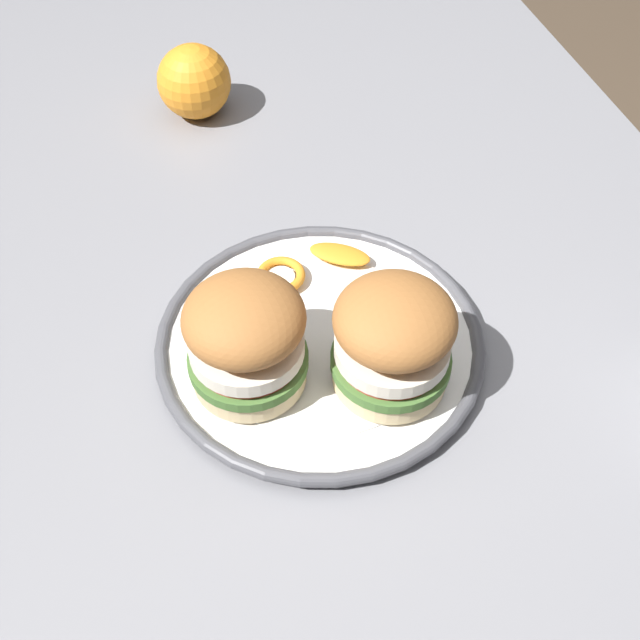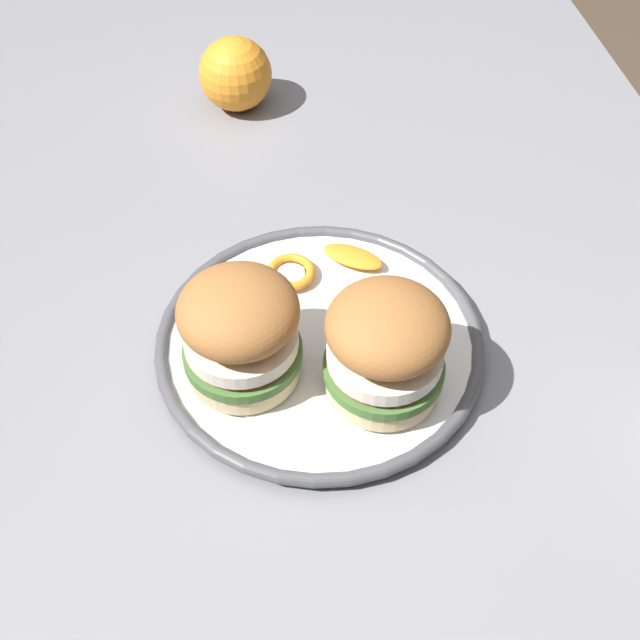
% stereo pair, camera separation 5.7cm
% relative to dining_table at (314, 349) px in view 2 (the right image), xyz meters
% --- Properties ---
extents(ground_plane, '(8.00, 8.00, 0.00)m').
position_rel_dining_table_xyz_m(ground_plane, '(0.00, 0.00, -0.64)').
color(ground_plane, '#4C3D2D').
extents(dining_table, '(1.37, 0.87, 0.73)m').
position_rel_dining_table_xyz_m(dining_table, '(0.00, 0.00, 0.00)').
color(dining_table, gray).
rests_on(dining_table, ground).
extents(dinner_plate, '(0.29, 0.29, 0.02)m').
position_rel_dining_table_xyz_m(dinner_plate, '(-0.08, 0.01, 0.11)').
color(dinner_plate, white).
rests_on(dinner_plate, dining_table).
extents(sandwich_half_left, '(0.12, 0.12, 0.10)m').
position_rel_dining_table_xyz_m(sandwich_half_left, '(-0.14, -0.04, 0.16)').
color(sandwich_half_left, beige).
rests_on(sandwich_half_left, dinner_plate).
extents(sandwich_half_right, '(0.12, 0.12, 0.10)m').
position_rel_dining_table_xyz_m(sandwich_half_right, '(-0.10, 0.07, 0.16)').
color(sandwich_half_right, beige).
rests_on(sandwich_half_right, dinner_plate).
extents(orange_peel_curled, '(0.06, 0.06, 0.01)m').
position_rel_dining_table_xyz_m(orange_peel_curled, '(-0.00, 0.02, 0.12)').
color(orange_peel_curled, orange).
rests_on(orange_peel_curled, dinner_plate).
extents(orange_peel_strip_long, '(0.06, 0.06, 0.01)m').
position_rel_dining_table_xyz_m(orange_peel_strip_long, '(0.01, -0.04, 0.12)').
color(orange_peel_strip_long, orange).
rests_on(orange_peel_strip_long, dinner_plate).
extents(orange_peel_strip_short, '(0.08, 0.04, 0.01)m').
position_rel_dining_table_xyz_m(orange_peel_strip_short, '(-0.07, -0.07, 0.12)').
color(orange_peel_strip_short, orange).
rests_on(orange_peel_strip_short, dinner_plate).
extents(whole_orange, '(0.08, 0.08, 0.08)m').
position_rel_dining_table_xyz_m(whole_orange, '(0.30, 0.04, 0.14)').
color(whole_orange, orange).
rests_on(whole_orange, dining_table).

